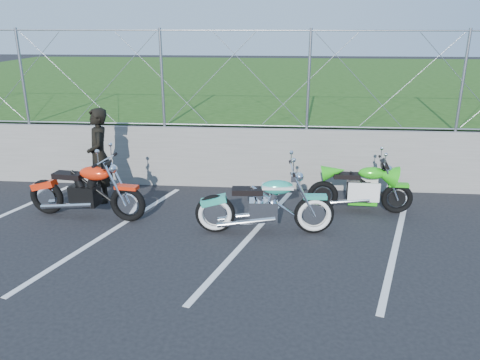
# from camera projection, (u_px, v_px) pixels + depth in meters

# --- Properties ---
(ground) EXTENTS (90.00, 90.00, 0.00)m
(ground) POSITION_uv_depth(u_px,v_px,m) (247.00, 265.00, 6.91)
(ground) COLOR black
(ground) RESTS_ON ground
(retaining_wall) EXTENTS (30.00, 0.22, 1.30)m
(retaining_wall) POSITION_uv_depth(u_px,v_px,m) (258.00, 158.00, 10.00)
(retaining_wall) COLOR slate
(retaining_wall) RESTS_ON ground
(grass_field) EXTENTS (30.00, 20.00, 1.30)m
(grass_field) POSITION_uv_depth(u_px,v_px,m) (269.00, 92.00, 19.44)
(grass_field) COLOR #204512
(grass_field) RESTS_ON ground
(chain_link_fence) EXTENTS (28.00, 0.03, 2.00)m
(chain_link_fence) POSITION_uv_depth(u_px,v_px,m) (259.00, 80.00, 9.47)
(chain_link_fence) COLOR gray
(chain_link_fence) RESTS_ON retaining_wall
(parking_lines) EXTENTS (18.29, 4.31, 0.01)m
(parking_lines) POSITION_uv_depth(u_px,v_px,m) (323.00, 238.00, 7.76)
(parking_lines) COLOR silver
(parking_lines) RESTS_ON ground
(cruiser_turquoise) EXTENTS (2.35, 0.74, 1.16)m
(cruiser_turquoise) POSITION_uv_depth(u_px,v_px,m) (266.00, 207.00, 7.83)
(cruiser_turquoise) COLOR black
(cruiser_turquoise) RESTS_ON ground
(naked_orange) EXTENTS (2.29, 0.78, 1.14)m
(naked_orange) POSITION_uv_depth(u_px,v_px,m) (87.00, 192.00, 8.43)
(naked_orange) COLOR black
(naked_orange) RESTS_ON ground
(sportbike_green) EXTENTS (1.95, 0.69, 1.01)m
(sportbike_green) POSITION_uv_depth(u_px,v_px,m) (362.00, 190.00, 8.73)
(sportbike_green) COLOR black
(sportbike_green) RESTS_ON ground
(person_standing) EXTENTS (0.67, 0.80, 1.86)m
(person_standing) POSITION_uv_depth(u_px,v_px,m) (99.00, 156.00, 9.11)
(person_standing) COLOR black
(person_standing) RESTS_ON ground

